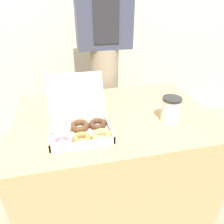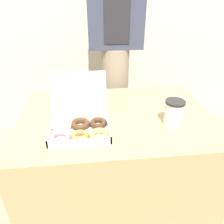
# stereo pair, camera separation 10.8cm
# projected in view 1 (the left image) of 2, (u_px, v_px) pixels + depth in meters

# --- Properties ---
(ground_plane) EXTENTS (14.00, 14.00, 0.00)m
(ground_plane) POSITION_uv_depth(u_px,v_px,m) (114.00, 200.00, 1.62)
(ground_plane) COLOR gray
(table) EXTENTS (1.12, 0.77, 0.73)m
(table) POSITION_uv_depth(u_px,v_px,m) (114.00, 163.00, 1.44)
(table) COLOR tan
(table) RESTS_ON ground_plane
(donut_box) EXTENTS (0.33, 0.34, 0.25)m
(donut_box) POSITION_uv_depth(u_px,v_px,m) (79.00, 126.00, 1.09)
(donut_box) COLOR silver
(donut_box) RESTS_ON table
(coffee_cup) EXTENTS (0.10, 0.10, 0.14)m
(coffee_cup) POSITION_uv_depth(u_px,v_px,m) (171.00, 109.00, 1.17)
(coffee_cup) COLOR silver
(coffee_cup) RESTS_ON table
(person_customer) EXTENTS (0.39, 0.22, 1.80)m
(person_customer) POSITION_uv_depth(u_px,v_px,m) (104.00, 49.00, 1.64)
(person_customer) COLOR gray
(person_customer) RESTS_ON ground_plane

